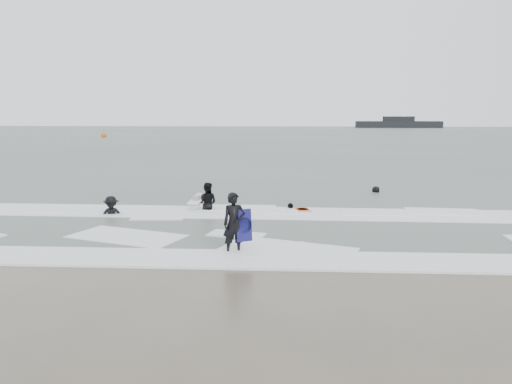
# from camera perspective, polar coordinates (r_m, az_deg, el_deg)

# --- Properties ---
(ground) EXTENTS (320.00, 320.00, 0.00)m
(ground) POSITION_cam_1_polar(r_m,az_deg,el_deg) (14.83, -1.49, -7.18)
(ground) COLOR brown
(ground) RESTS_ON ground
(sea) EXTENTS (320.00, 320.00, 0.00)m
(sea) POSITION_cam_1_polar(r_m,az_deg,el_deg) (94.27, 3.51, 6.36)
(sea) COLOR #47544C
(sea) RESTS_ON ground
(surfer_centre) EXTENTS (0.79, 0.66, 1.86)m
(surfer_centre) POSITION_cam_1_polar(r_m,az_deg,el_deg) (14.95, -2.49, -7.05)
(surfer_centre) COLOR black
(surfer_centre) RESTS_ON ground
(surfer_wading) EXTENTS (0.95, 0.78, 1.80)m
(surfer_wading) POSITION_cam_1_polar(r_m,az_deg,el_deg) (21.42, -5.58, -2.21)
(surfer_wading) COLOR black
(surfer_wading) RESTS_ON ground
(surfer_breaker) EXTENTS (1.20, 0.87, 1.67)m
(surfer_breaker) POSITION_cam_1_polar(r_m,az_deg,el_deg) (21.17, -16.18, -2.66)
(surfer_breaker) COLOR black
(surfer_breaker) RESTS_ON ground
(surfer_right_near) EXTENTS (0.78, 0.93, 1.49)m
(surfer_right_near) POSITION_cam_1_polar(r_m,az_deg,el_deg) (21.50, 3.99, -2.15)
(surfer_right_near) COLOR black
(surfer_right_near) RESTS_ON ground
(surfer_right_far) EXTENTS (0.87, 0.72, 1.52)m
(surfer_right_far) POSITION_cam_1_polar(r_m,az_deg,el_deg) (26.99, 13.53, -0.13)
(surfer_right_far) COLOR black
(surfer_right_far) RESTS_ON ground
(surf_foam) EXTENTS (30.03, 9.06, 0.09)m
(surf_foam) POSITION_cam_1_polar(r_m,az_deg,el_deg) (18.39, -0.31, -3.89)
(surf_foam) COLOR white
(surf_foam) RESTS_ON ground
(bodyboards) EXTENTS (5.20, 7.18, 1.25)m
(bodyboards) POSITION_cam_1_polar(r_m,az_deg,el_deg) (19.07, -0.88, -2.02)
(bodyboards) COLOR #11104E
(bodyboards) RESTS_ON ground
(buoy) EXTENTS (1.00, 1.00, 1.65)m
(buoy) POSITION_cam_1_polar(r_m,az_deg,el_deg) (95.44, -17.00, 6.24)
(buoy) COLOR #D55B09
(buoy) RESTS_ON ground
(vessel_horizon) EXTENTS (25.98, 4.64, 3.53)m
(vessel_horizon) POSITION_cam_1_polar(r_m,az_deg,el_deg) (162.44, 15.96, 7.52)
(vessel_horizon) COLOR black
(vessel_horizon) RESTS_ON ground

